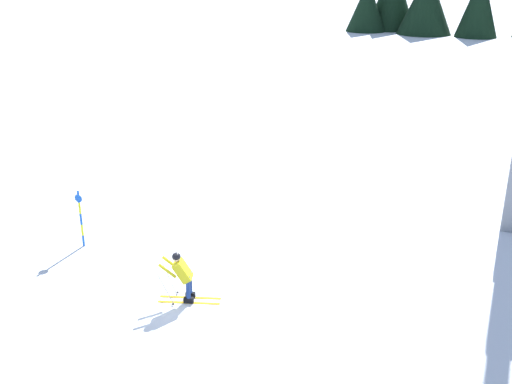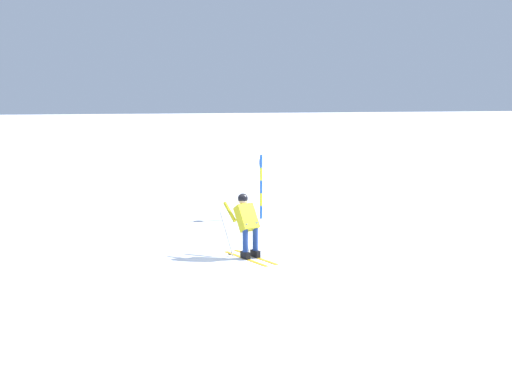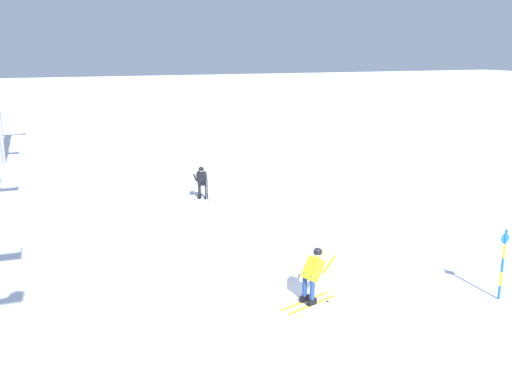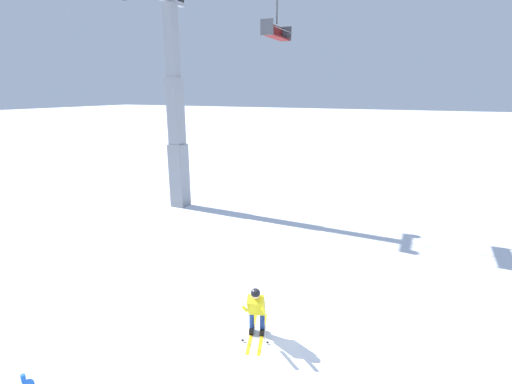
{
  "view_description": "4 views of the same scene",
  "coord_description": "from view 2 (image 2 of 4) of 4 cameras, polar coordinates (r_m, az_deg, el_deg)",
  "views": [
    {
      "loc": [
        13.36,
        7.77,
        9.35
      ],
      "look_at": [
        -0.75,
        1.99,
        3.32
      ],
      "focal_mm": 43.12,
      "sensor_mm": 36.0,
      "label": 1
    },
    {
      "loc": [
        4.17,
        15.32,
        3.81
      ],
      "look_at": [
        0.58,
        2.76,
        1.95
      ],
      "focal_mm": 47.56,
      "sensor_mm": 36.0,
      "label": 2
    },
    {
      "loc": [
        -12.23,
        6.7,
        6.65
      ],
      "look_at": [
        0.01,
        1.75,
        3.24
      ],
      "focal_mm": 39.12,
      "sensor_mm": 36.0,
      "label": 3
    },
    {
      "loc": [
        3.61,
        -7.48,
        6.26
      ],
      "look_at": [
        -0.64,
        1.53,
        3.53
      ],
      "focal_mm": 25.84,
      "sensor_mm": 36.0,
      "label": 4
    }
  ],
  "objects": [
    {
      "name": "ground_plane",
      "position": [
        16.32,
        -0.71,
        -5.39
      ],
      "size": [
        260.0,
        260.0,
        0.0
      ],
      "primitive_type": "plane",
      "color": "white"
    },
    {
      "name": "skier_carving_main",
      "position": [
        16.06,
        -0.83,
        -2.43
      ],
      "size": [
        1.04,
        1.81,
        1.65
      ],
      "color": "yellow",
      "rests_on": "ground_plane"
    },
    {
      "name": "trail_marker_pole",
      "position": [
        21.05,
        0.43,
        0.65
      ],
      "size": [
        0.07,
        0.28,
        1.99
      ],
      "color": "blue",
      "rests_on": "ground_plane"
    }
  ]
}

